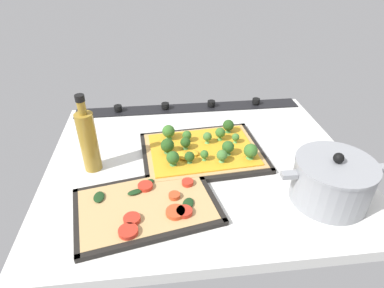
% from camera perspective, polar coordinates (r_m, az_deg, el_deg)
% --- Properties ---
extents(ground_plane, '(0.85, 0.72, 0.03)m').
position_cam_1_polar(ground_plane, '(0.92, 1.53, -3.48)').
color(ground_plane, silver).
extents(stove_control_panel, '(0.82, 0.07, 0.03)m').
position_cam_1_polar(stove_control_panel, '(1.19, -0.63, 6.55)').
color(stove_control_panel, black).
rests_on(stove_control_panel, ground_plane).
extents(baking_tray_front, '(0.36, 0.29, 0.01)m').
position_cam_1_polar(baking_tray_front, '(0.93, 1.84, -1.62)').
color(baking_tray_front, black).
rests_on(baking_tray_front, ground_plane).
extents(broccoli_pizza, '(0.34, 0.26, 0.06)m').
position_cam_1_polar(broccoli_pizza, '(0.92, 1.81, -0.78)').
color(broccoli_pizza, tan).
rests_on(broccoli_pizza, baking_tray_front).
extents(baking_tray_back, '(0.36, 0.27, 0.01)m').
position_cam_1_polar(baking_tray_back, '(0.77, -8.13, -11.07)').
color(baking_tray_back, black).
rests_on(baking_tray_back, ground_plane).
extents(veggie_pizza_back, '(0.33, 0.24, 0.02)m').
position_cam_1_polar(veggie_pizza_back, '(0.76, -7.86, -10.77)').
color(veggie_pizza_back, tan).
rests_on(veggie_pizza_back, baking_tray_back).
extents(cooking_pot, '(0.25, 0.18, 0.13)m').
position_cam_1_polar(cooking_pot, '(0.82, 23.57, -6.02)').
color(cooking_pot, gray).
rests_on(cooking_pot, ground_plane).
extents(oil_bottle, '(0.05, 0.05, 0.22)m').
position_cam_1_polar(oil_bottle, '(0.87, -17.93, 0.65)').
color(oil_bottle, olive).
rests_on(oil_bottle, ground_plane).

